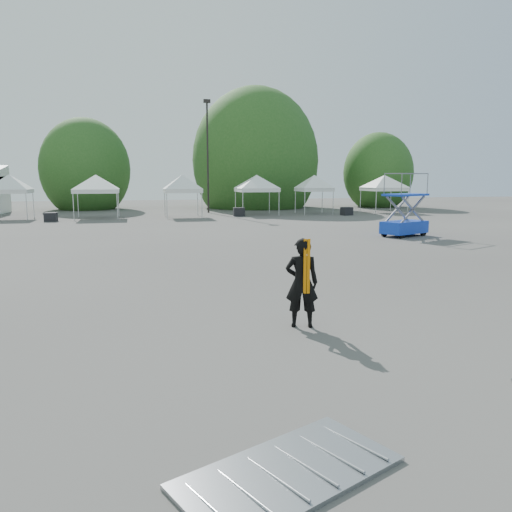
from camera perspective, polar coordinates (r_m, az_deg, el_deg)
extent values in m
plane|color=#474442|center=(13.18, 1.60, -4.51)|extent=(120.00, 120.00, 0.00)
cylinder|color=black|center=(44.86, -5.54, 11.01)|extent=(0.16, 0.16, 9.50)
cube|color=black|center=(45.31, -5.64, 17.21)|extent=(0.60, 0.25, 0.30)
cylinder|color=#382314|center=(52.61, -18.77, 6.33)|extent=(0.36, 0.36, 2.27)
ellipsoid|color=#26561C|center=(52.58, -18.93, 9.37)|extent=(4.16, 4.16, 4.78)
cylinder|color=#382314|center=(52.87, -0.08, 7.09)|extent=(0.36, 0.36, 2.80)
ellipsoid|color=#26561C|center=(52.87, -0.08, 10.83)|extent=(5.12, 5.12, 5.89)
cylinder|color=#382314|center=(55.55, 13.66, 6.56)|extent=(0.36, 0.36, 2.10)
ellipsoid|color=#26561C|center=(55.51, 13.76, 9.23)|extent=(3.84, 3.84, 4.42)
cylinder|color=silver|center=(40.58, -24.74, 5.17)|extent=(0.06, 0.06, 2.00)
cylinder|color=silver|center=(43.16, -24.08, 5.39)|extent=(0.06, 0.06, 2.00)
cube|color=white|center=(42.10, -26.27, 6.65)|extent=(2.83, 2.83, 0.30)
pyramid|color=white|center=(42.09, -26.39, 8.35)|extent=(4.01, 4.01, 1.10)
cylinder|color=silver|center=(38.99, -20.14, 5.32)|extent=(0.06, 0.06, 2.00)
cylinder|color=silver|center=(38.77, -15.57, 5.52)|extent=(0.06, 0.06, 2.00)
cylinder|color=silver|center=(42.07, -19.68, 5.57)|extent=(0.06, 0.06, 2.00)
cylinder|color=silver|center=(41.86, -15.44, 5.75)|extent=(0.06, 0.06, 2.00)
cube|color=white|center=(40.35, -17.78, 7.08)|extent=(3.30, 3.30, 0.30)
pyramid|color=white|center=(40.34, -17.86, 8.85)|extent=(4.67, 4.67, 1.10)
cylinder|color=silver|center=(38.53, -10.15, 5.69)|extent=(0.06, 0.06, 2.00)
cylinder|color=silver|center=(38.78, -6.20, 5.80)|extent=(0.06, 0.06, 2.00)
cylinder|color=silver|center=(41.18, -10.38, 5.88)|extent=(0.06, 0.06, 2.00)
cylinder|color=silver|center=(41.42, -6.69, 5.98)|extent=(0.06, 0.06, 2.00)
cube|color=white|center=(39.91, -8.39, 7.39)|extent=(2.86, 2.86, 0.30)
pyramid|color=white|center=(39.90, -8.43, 9.18)|extent=(4.05, 4.05, 1.10)
cylinder|color=silver|center=(40.35, -1.52, 5.96)|extent=(0.06, 0.06, 2.00)
cylinder|color=silver|center=(41.10, 2.64, 6.01)|extent=(0.06, 0.06, 2.00)
cylinder|color=silver|center=(43.32, -2.36, 6.16)|extent=(0.06, 0.06, 2.00)
cylinder|color=silver|center=(44.02, 1.53, 6.20)|extent=(0.06, 0.06, 2.00)
cube|color=white|center=(42.13, 0.07, 7.56)|extent=(3.23, 3.23, 0.30)
pyramid|color=white|center=(42.12, 0.08, 9.26)|extent=(4.57, 4.57, 1.10)
cylinder|color=silver|center=(42.11, 5.59, 6.04)|extent=(0.06, 0.06, 2.00)
cylinder|color=silver|center=(43.01, 8.80, 6.04)|extent=(0.06, 0.06, 2.00)
cylinder|color=silver|center=(44.52, 4.51, 6.21)|extent=(0.06, 0.06, 2.00)
cylinder|color=silver|center=(45.37, 7.58, 6.21)|extent=(0.06, 0.06, 2.00)
cube|color=white|center=(43.70, 6.65, 7.55)|extent=(2.74, 2.74, 0.30)
pyramid|color=white|center=(43.69, 6.68, 9.18)|extent=(3.87, 3.87, 1.10)
cylinder|color=silver|center=(44.63, 13.55, 6.00)|extent=(0.06, 0.06, 2.00)
cylinder|color=silver|center=(46.12, 16.99, 5.94)|extent=(0.06, 0.06, 2.00)
cylinder|color=silver|center=(47.40, 11.85, 6.21)|extent=(0.06, 0.06, 2.00)
cylinder|color=silver|center=(48.80, 15.14, 6.16)|extent=(0.06, 0.06, 2.00)
cube|color=white|center=(46.68, 14.43, 7.41)|extent=(3.29, 3.29, 0.30)
pyramid|color=white|center=(46.67, 14.49, 8.94)|extent=(4.65, 4.65, 1.10)
imported|color=black|center=(10.28, 5.25, -3.07)|extent=(0.77, 0.61, 1.86)
cube|color=orange|center=(10.04, 5.62, -1.20)|extent=(0.15, 0.02, 1.11)
cube|color=#0E23B6|center=(27.69, 16.58, 3.18)|extent=(2.87, 2.22, 0.64)
cube|color=#0E23B6|center=(27.58, 16.73, 6.72)|extent=(2.75, 2.13, 0.11)
cylinder|color=black|center=(26.63, 16.27, 2.36)|extent=(0.42, 0.30, 0.38)
cylinder|color=black|center=(28.21, 18.57, 2.60)|extent=(0.42, 0.30, 0.38)
cylinder|color=black|center=(27.27, 14.45, 2.58)|extent=(0.42, 0.30, 0.38)
cylinder|color=black|center=(28.81, 16.81, 2.80)|extent=(0.42, 0.30, 0.38)
cube|color=#93969A|center=(5.66, 3.69, -23.46)|extent=(2.61, 2.02, 0.05)
cube|color=black|center=(38.46, -22.40, 4.14)|extent=(0.89, 0.74, 0.64)
cube|color=black|center=(40.61, -1.96, 5.06)|extent=(0.94, 0.76, 0.70)
cube|color=black|center=(42.36, 10.33, 5.06)|extent=(1.00, 0.86, 0.67)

